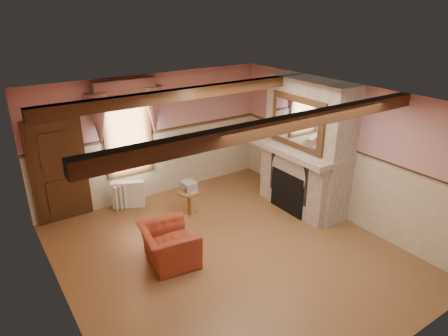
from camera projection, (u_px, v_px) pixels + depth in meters
floor at (229, 253)px, 7.21m from camera, size 5.50×6.00×0.01m
ceiling at (229, 100)px, 6.14m from camera, size 5.50×6.00×0.01m
wall_back at (153, 137)px, 8.97m from camera, size 5.50×0.02×2.80m
wall_front at (384, 278)px, 4.38m from camera, size 5.50×0.02×2.80m
wall_left at (57, 232)px, 5.26m from camera, size 0.02×6.00×2.80m
wall_right at (340, 151)px, 8.09m from camera, size 0.02×6.00×2.80m
wainscot at (229, 217)px, 6.92m from camera, size 5.50×6.00×1.50m
chair_rail at (229, 177)px, 6.64m from camera, size 5.50×6.00×0.08m
firebox at (290, 192)px, 8.53m from camera, size 0.20×0.95×0.90m
armchair at (169, 245)px, 6.87m from camera, size 1.00×1.11×0.65m
side_table at (189, 203)px, 8.42m from camera, size 0.49×0.49×0.55m
book_stack at (189, 186)px, 8.31m from camera, size 0.27×0.33×0.20m
radiator at (128, 194)px, 8.74m from camera, size 0.71×0.45×0.60m
bowl at (307, 147)px, 8.16m from camera, size 0.31×0.31×0.08m
mantel_clock at (276, 132)px, 8.86m from camera, size 0.14×0.24×0.20m
oil_lamp at (281, 132)px, 8.73m from camera, size 0.11×0.11×0.28m
candle_red at (331, 154)px, 7.64m from camera, size 0.06×0.06×0.16m
jar_yellow at (315, 149)px, 7.97m from camera, size 0.06×0.06×0.12m
fireplace at (308, 146)px, 8.38m from camera, size 0.85×2.00×2.80m
mantel at (301, 149)px, 8.31m from camera, size 1.05×2.05×0.12m
overmantel_mirror at (297, 122)px, 7.98m from camera, size 0.06×1.44×1.04m
door at (59, 172)px, 7.98m from camera, size 1.10×0.10×2.10m
window at (127, 131)px, 8.54m from camera, size 1.06×0.08×2.02m
window_drapes at (126, 104)px, 8.24m from camera, size 1.30×0.14×1.40m
ceiling_beam_front at (281, 125)px, 5.26m from camera, size 5.50×0.18×0.20m
ceiling_beam_back at (191, 93)px, 7.09m from camera, size 5.50×0.18×0.20m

